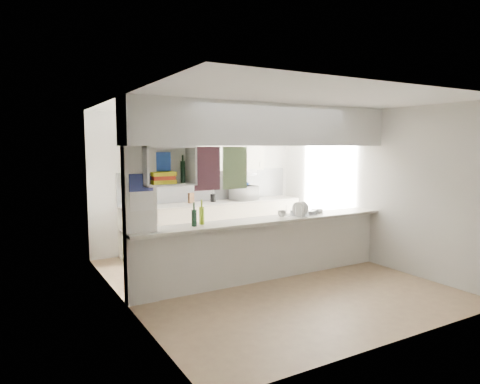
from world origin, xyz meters
TOP-DOWN VIEW (x-y plane):
  - floor at (0.00, 0.00)m, footprint 4.80×4.80m
  - ceiling at (0.00, 0.00)m, footprint 4.80×4.80m
  - wall_back at (0.00, 2.40)m, footprint 4.20×0.00m
  - wall_left at (-2.10, 0.00)m, footprint 0.00×4.80m
  - wall_right at (2.10, 0.00)m, footprint 0.00×4.80m
  - servery_partition at (-0.17, 0.00)m, footprint 4.20×0.50m
  - cubby_shelf at (-1.57, -0.06)m, footprint 0.65×0.35m
  - kitchen_run at (0.16, 2.14)m, footprint 3.60×0.63m
  - microwave at (0.85, 2.09)m, footprint 0.54×0.40m
  - bowl at (0.85, 2.12)m, footprint 0.24×0.24m
  - dish_rack at (0.65, -0.03)m, footprint 0.49×0.42m
  - cup at (0.26, -0.05)m, footprint 0.14×0.14m
  - wine_bottles at (-1.08, 0.03)m, footprint 0.22×0.15m
  - plastic_tubs at (0.78, 0.04)m, footprint 0.60×0.23m
  - utensil_jar at (0.19, 2.15)m, footprint 0.11×0.11m
  - knife_block at (-0.26, 2.18)m, footprint 0.11×0.09m

SIDE VIEW (x-z plane):
  - floor at x=0.00m, z-range 0.00..0.00m
  - kitchen_run at x=0.16m, z-range -0.29..1.95m
  - plastic_tubs at x=0.78m, z-range 0.92..0.99m
  - cup at x=0.26m, z-range 0.94..1.04m
  - utensil_jar at x=0.19m, z-range 0.92..1.07m
  - dish_rack at x=0.65m, z-range 0.90..1.13m
  - knife_block at x=-0.26m, z-range 0.92..1.12m
  - wine_bottles at x=-1.08m, z-range 0.87..1.22m
  - microwave at x=0.85m, z-range 0.92..1.20m
  - bowl at x=0.85m, z-range 1.20..1.26m
  - wall_back at x=0.00m, z-range -0.80..3.40m
  - wall_left at x=-2.10m, z-range -1.10..3.70m
  - wall_right at x=2.10m, z-range -1.10..3.70m
  - servery_partition at x=-0.17m, z-range 0.36..2.96m
  - cubby_shelf at x=-1.57m, z-range 1.46..1.96m
  - ceiling at x=0.00m, z-range 2.60..2.60m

